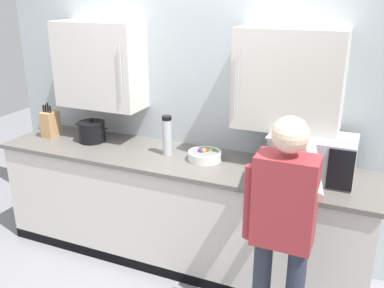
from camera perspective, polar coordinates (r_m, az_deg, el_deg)
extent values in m
cube|color=#B2BCC1|center=(3.60, 0.55, 7.39)|extent=(3.61, 0.10, 2.80)
cube|color=beige|center=(3.77, -12.18, 10.26)|extent=(0.76, 0.32, 0.72)
cylinder|color=#B7BABF|center=(3.45, -9.48, 9.57)|extent=(0.01, 0.01, 0.43)
cube|color=beige|center=(3.14, 12.73, 8.34)|extent=(0.76, 0.32, 0.72)
cylinder|color=#B7BABF|center=(3.05, 6.14, 8.38)|extent=(0.01, 0.01, 0.43)
cube|color=beige|center=(3.61, -1.89, -8.83)|extent=(3.03, 0.64, 0.89)
cube|color=#605B56|center=(3.41, -1.98, -2.04)|extent=(3.07, 0.68, 0.03)
cube|color=black|center=(3.60, -3.95, -16.51)|extent=(3.03, 0.04, 0.09)
cube|color=#B7BABF|center=(3.13, 15.62, -1.57)|extent=(0.59, 0.35, 0.30)
cube|color=beige|center=(3.13, 14.10, -1.42)|extent=(0.39, 0.30, 0.24)
cube|color=black|center=(2.94, 19.18, -3.33)|extent=(0.17, 0.01, 0.28)
cube|color=black|center=(2.82, 9.20, -3.47)|extent=(0.09, 0.42, 0.28)
cylinder|color=white|center=(3.34, 1.72, -1.58)|extent=(0.26, 0.26, 0.07)
cylinder|color=slate|center=(3.34, 1.72, -1.34)|extent=(0.21, 0.21, 0.04)
sphere|color=#5B9333|center=(3.35, 2.66, -0.94)|extent=(0.05, 0.05, 0.05)
sphere|color=#5B9333|center=(3.33, 1.52, -1.01)|extent=(0.06, 0.06, 0.06)
sphere|color=#511E5B|center=(3.35, 2.65, -0.95)|extent=(0.05, 0.05, 0.05)
sphere|color=#511E5B|center=(3.33, 1.25, -1.02)|extent=(0.06, 0.06, 0.06)
sphere|color=red|center=(3.33, 1.82, -1.02)|extent=(0.05, 0.05, 0.05)
cylinder|color=#B7BABF|center=(3.42, -3.33, 0.89)|extent=(0.07, 0.07, 0.29)
cylinder|color=black|center=(3.37, -3.39, 3.49)|extent=(0.08, 0.08, 0.03)
cylinder|color=black|center=(3.84, -13.20, 1.50)|extent=(0.23, 0.23, 0.16)
cylinder|color=black|center=(3.81, -13.31, 2.77)|extent=(0.23, 0.23, 0.02)
cylinder|color=black|center=(3.81, -13.33, 3.10)|extent=(0.04, 0.04, 0.03)
cylinder|color=black|center=(3.91, -14.93, 2.54)|extent=(0.05, 0.02, 0.02)
cylinder|color=black|center=(3.74, -11.54, 2.07)|extent=(0.05, 0.02, 0.02)
cube|color=tan|center=(4.07, -18.36, 2.55)|extent=(0.11, 0.15, 0.23)
cylinder|color=black|center=(4.04, -19.20, 4.49)|extent=(0.02, 0.02, 0.06)
cylinder|color=black|center=(4.02, -18.93, 4.50)|extent=(0.02, 0.02, 0.07)
cylinder|color=black|center=(4.00, -18.67, 4.62)|extent=(0.02, 0.02, 0.09)
cylinder|color=black|center=(3.99, -18.37, 4.41)|extent=(0.02, 0.02, 0.06)
cube|color=maroon|center=(2.44, 12.28, -7.43)|extent=(0.34, 0.20, 0.54)
sphere|color=beige|center=(2.29, 12.98, 1.22)|extent=(0.20, 0.20, 0.20)
cylinder|color=beige|center=(2.57, 15.86, -3.14)|extent=(0.19, 0.47, 0.22)
cylinder|color=maroon|center=(2.50, 7.68, -7.71)|extent=(0.07, 0.07, 0.46)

